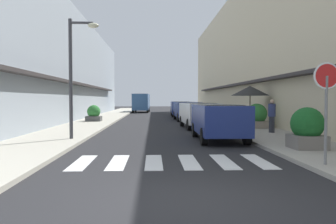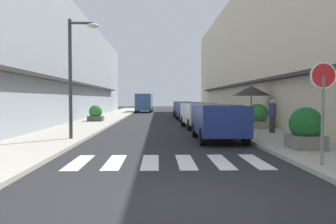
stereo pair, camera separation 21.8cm
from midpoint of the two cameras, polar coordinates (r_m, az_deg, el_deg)
The scene contains 18 objects.
ground_plane at distance 25.13m, azimuth -1.67°, elevation -1.66°, with size 108.31×108.31×0.00m, color #232326.
sidewalk_left at distance 25.49m, azimuth -12.27°, elevation -1.52°, with size 2.96×68.92×0.12m, color #ADA899.
sidewalk_right at distance 25.63m, azimuth 8.89°, elevation -1.48°, with size 2.96×68.92×0.12m, color #9E998E.
building_row_left at distance 27.92m, azimuth -19.97°, elevation 7.30°, with size 5.50×46.31×8.48m.
building_row_right at distance 28.26m, azimuth 16.39°, elevation 9.39°, with size 5.50×46.31×10.55m.
crosswalk at distance 9.10m, azimuth -0.10°, elevation -8.46°, with size 5.20×2.20×0.01m.
parked_car_near at distance 13.73m, azimuth 8.14°, elevation -1.04°, with size 1.83×4.18×1.47m.
parked_car_mid at distance 19.53m, azimuth 4.95°, elevation -0.07°, with size 1.98×4.45×1.47m.
parked_car_far at distance 26.47m, azimuth 2.98°, elevation 0.53°, with size 1.93×4.37×1.47m.
parked_car_distant at distance 32.64m, azimuth 1.93°, elevation 0.85°, with size 1.87×4.48×1.47m.
delivery_van at distance 43.31m, azimuth -4.70°, elevation 1.81°, with size 2.16×5.47×2.37m.
round_street_sign at distance 8.82m, azimuth 24.68°, elevation 3.96°, with size 0.65×0.07×2.45m.
street_lamp at distance 13.90m, azimuth -15.81°, elevation 7.74°, with size 1.19×0.28×4.73m.
cafe_umbrella at distance 19.70m, azimuth 13.45°, elevation 3.49°, with size 2.15×2.15×2.33m.
planter_corner at distance 11.52m, azimuth 22.05°, elevation -2.62°, with size 1.05×1.05×1.32m.
planter_midblock at distance 18.97m, azimuth 14.51°, elevation -0.68°, with size 1.11×1.11×1.33m.
planter_far at distance 24.65m, azimuth -12.74°, elevation -0.30°, with size 1.05×1.05×1.15m.
pedestrian_walking_near at distance 16.46m, azimuth 16.85°, elevation -0.54°, with size 0.34×0.34×1.56m.
Camera 1 is at (-0.49, -5.38, 1.69)m, focal length 35.91 mm.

